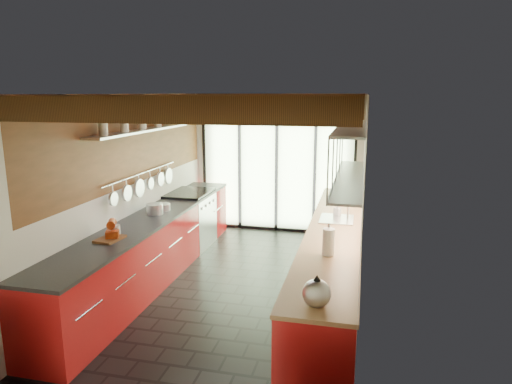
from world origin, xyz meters
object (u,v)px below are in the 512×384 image
(kettle, at_px, (317,292))
(soap_bottle, at_px, (337,210))
(paper_towel, at_px, (328,242))
(stand_mixer, at_px, (113,231))
(bowl, at_px, (343,192))

(kettle, xyz_separation_m, soap_bottle, (-0.00, 2.82, -0.03))
(kettle, height_order, paper_towel, paper_towel)
(kettle, xyz_separation_m, paper_towel, (-0.00, 1.21, 0.02))
(stand_mixer, distance_m, soap_bottle, 3.00)
(paper_towel, xyz_separation_m, bowl, (0.00, 3.20, -0.12))
(bowl, bearing_deg, soap_bottle, -90.00)
(soap_bottle, relative_size, bowl, 0.96)
(bowl, bearing_deg, paper_towel, -90.00)
(paper_towel, xyz_separation_m, soap_bottle, (0.00, 1.61, -0.05))
(stand_mixer, height_order, bowl, stand_mixer)
(kettle, relative_size, soap_bottle, 1.76)
(kettle, bearing_deg, paper_towel, 90.00)
(stand_mixer, distance_m, bowl, 4.07)
(soap_bottle, distance_m, bowl, 1.59)
(paper_towel, distance_m, soap_bottle, 1.61)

